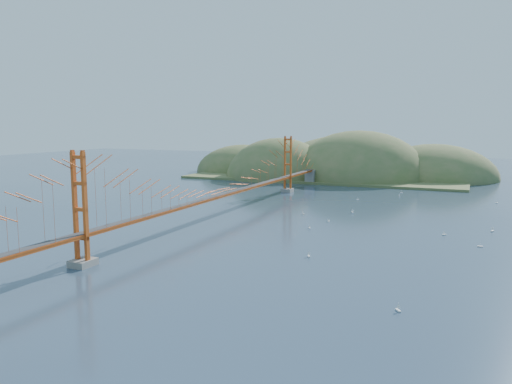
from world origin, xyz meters
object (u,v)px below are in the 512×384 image
at_px(bridge, 221,171).
at_px(sailboat_2, 480,246).
at_px(sailboat_1, 309,227).
at_px(sailboat_0, 329,221).

relative_size(bridge, sailboat_2, 135.66).
height_order(bridge, sailboat_1, bridge).
bearing_deg(sailboat_1, sailboat_2, -5.00).
bearing_deg(bridge, sailboat_1, -13.17).
distance_m(bridge, sailboat_2, 37.78).
bearing_deg(sailboat_1, sailboat_0, 79.44).
xyz_separation_m(sailboat_0, sailboat_1, (-1.08, -5.78, 0.01)).
bearing_deg(sailboat_2, sailboat_1, 175.00).
height_order(sailboat_0, sailboat_2, sailboat_2).
relative_size(sailboat_2, sailboat_1, 1.09).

